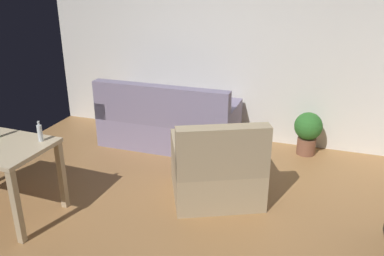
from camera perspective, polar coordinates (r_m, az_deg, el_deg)
ground_plane at (r=4.14m, az=-3.62°, el=-12.11°), size 5.20×4.40×0.02m
wall_rear at (r=5.62m, az=4.73°, el=11.98°), size 5.20×0.10×2.70m
couch at (r=5.52m, az=-3.37°, el=0.57°), size 1.83×0.84×0.92m
potted_plant at (r=5.44m, az=16.05°, el=-0.33°), size 0.36×0.36×0.57m
armchair at (r=4.25m, az=3.55°, el=-5.97°), size 1.17×1.14×0.92m
bottle_clear at (r=4.06m, az=-20.69°, el=-0.63°), size 0.05×0.05×0.20m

